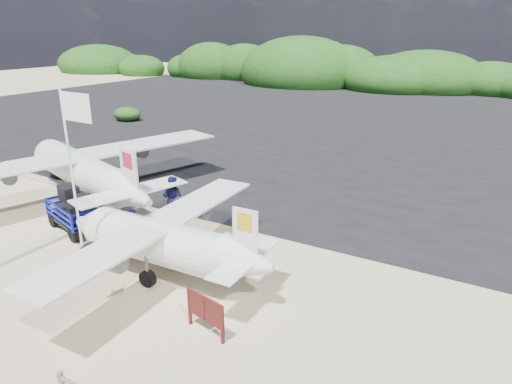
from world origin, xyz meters
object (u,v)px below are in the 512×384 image
flagpole (87,278)px  signboard (206,333)px  baggage_cart (78,230)px  crew_a (102,230)px  aircraft_large (506,148)px  crew_b (172,198)px  crew_c (134,234)px  aircraft_small (280,114)px

flagpole → signboard: flagpole is taller
baggage_cart → flagpole: (3.45, -2.52, 0.00)m
crew_a → aircraft_large: aircraft_large is taller
crew_b → crew_c: 3.75m
baggage_cart → signboard: (8.62, -2.91, 0.00)m
signboard → aircraft_large: 27.80m
crew_a → aircraft_small: crew_a is taller
baggage_cart → crew_b: (2.67, 2.92, 0.97)m
aircraft_large → flagpole: bearing=84.7°
baggage_cart → crew_a: bearing=-0.2°
crew_b → flagpole: bearing=85.2°
crew_b → aircraft_large: aircraft_large is taller
aircraft_large → crew_a: bearing=80.9°
flagpole → crew_b: (-0.78, 5.44, 0.97)m
crew_c → aircraft_large: size_ratio=0.13×
flagpole → baggage_cart: bearing=143.9°
aircraft_small → flagpole: bearing=103.5°
baggage_cart → crew_b: 4.07m
flagpole → crew_b: flagpole is taller
baggage_cart → crew_c: crew_c is taller
crew_a → aircraft_large: (12.44, 24.89, -0.74)m
baggage_cart → aircraft_large: bearing=75.3°
baggage_cart → aircraft_large: aircraft_large is taller
flagpole → crew_a: bearing=123.2°
flagpole → crew_b: bearing=98.2°
crew_c → aircraft_small: 30.18m
crew_c → baggage_cart: bearing=-15.7°
baggage_cart → signboard: 9.10m
flagpole → crew_b: size_ratio=3.22×
flagpole → crew_a: (-1.21, 1.85, 0.74)m
baggage_cart → crew_b: crew_b is taller
signboard → crew_a: bearing=171.9°
crew_b → crew_c: (1.20, -3.56, -0.02)m
crew_c → aircraft_small: crew_c is taller
aircraft_small → crew_a: bearing=102.2°
crew_c → aircraft_large: aircraft_large is taller
baggage_cart → crew_a: (2.24, -0.67, 0.74)m
baggage_cart → signboard: size_ratio=1.98×
flagpole → crew_a: size_ratio=4.25×
flagpole → aircraft_small: size_ratio=0.77×
signboard → aircraft_small: (-13.70, 31.08, 0.00)m
crew_b → baggage_cart: bearing=34.6°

